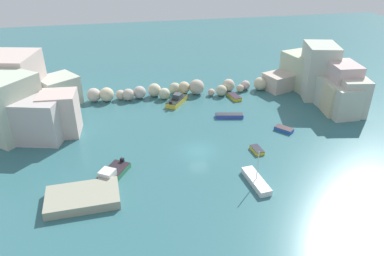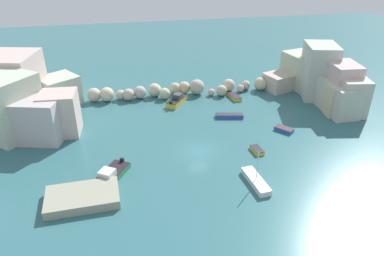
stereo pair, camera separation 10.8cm
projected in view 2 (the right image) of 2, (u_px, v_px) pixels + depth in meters
name	position (u px, v px, depth m)	size (l,w,h in m)	color
cove_water	(199.00, 151.00, 49.18)	(160.00, 160.00, 0.00)	#33686F
cliff_headland_left	(18.00, 94.00, 56.85)	(17.46, 22.14, 9.46)	beige
cliff_headland_right	(323.00, 82.00, 62.56)	(12.56, 19.13, 9.25)	beige
rock_breakwater	(179.00, 90.00, 65.24)	(33.61, 4.43, 2.68)	beige
stone_dock	(83.00, 197.00, 39.94)	(7.79, 4.71, 1.04)	#9C9B85
channel_buoy	(177.00, 102.00, 62.63)	(0.44, 0.44, 0.44)	#E04C28
moored_boat_0	(177.00, 100.00, 62.45)	(4.29, 5.03, 1.61)	yellow
moored_boat_1	(256.00, 181.00, 42.75)	(2.03, 5.35, 4.35)	white
moored_boat_2	(284.00, 129.00, 54.03)	(2.72, 2.87, 0.53)	blue
moored_boat_3	(110.00, 176.00, 43.49)	(5.11, 6.40, 1.49)	#338156
moored_boat_4	(257.00, 150.00, 48.98)	(1.42, 2.38, 0.52)	yellow
moored_boat_5	(235.00, 97.00, 64.40)	(1.94, 3.32, 0.60)	gold
moored_boat_6	(229.00, 116.00, 57.90)	(4.49, 1.96, 0.59)	#364DB8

